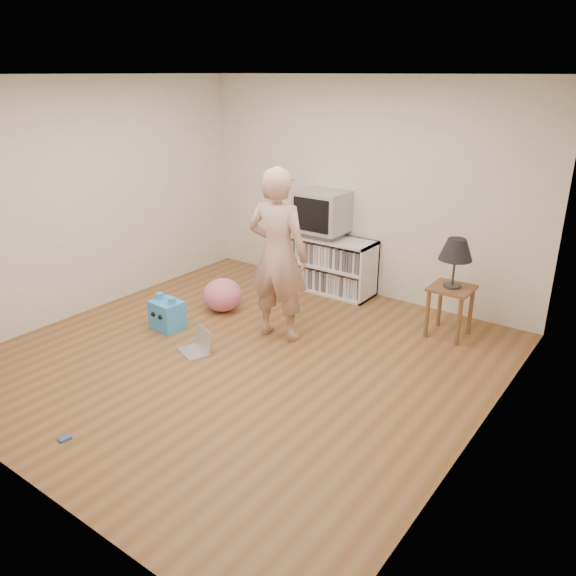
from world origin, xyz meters
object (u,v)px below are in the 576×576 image
at_px(crt_tv, 323,211).
at_px(dvd_deck, 322,233).
at_px(media_unit, 322,262).
at_px(plush_pink, 222,295).
at_px(person, 278,255).
at_px(plush_blue, 167,314).
at_px(laptop, 198,346).
at_px(side_table, 451,299).
at_px(table_lamp, 456,251).

bearing_deg(crt_tv, dvd_deck, 90.00).
bearing_deg(media_unit, dvd_deck, -90.00).
xyz_separation_m(crt_tv, plush_pink, (-0.54, -1.27, -0.83)).
xyz_separation_m(dvd_deck, person, (0.39, -1.44, 0.16)).
bearing_deg(dvd_deck, plush_blue, -109.09).
xyz_separation_m(dvd_deck, plush_pink, (-0.54, -1.28, -0.54)).
bearing_deg(laptop, media_unit, 109.42).
height_order(person, plush_blue, person).
distance_m(side_table, plush_blue, 3.02).
height_order(person, plush_pink, person).
bearing_deg(side_table, dvd_deck, 168.60).
bearing_deg(table_lamp, crt_tv, 168.70).
relative_size(person, laptop, 4.50).
relative_size(laptop, plush_blue, 1.03).
relative_size(plush_blue, plush_pink, 0.85).
bearing_deg(dvd_deck, side_table, -11.40).
bearing_deg(plush_blue, media_unit, 75.46).
bearing_deg(table_lamp, plush_pink, -159.10).
height_order(laptop, plush_blue, plush_blue).
bearing_deg(crt_tv, plush_blue, -109.12).
bearing_deg(plush_blue, person, 31.90).
bearing_deg(crt_tv, plush_pink, -113.07).
bearing_deg(person, plush_pink, -18.89).
bearing_deg(media_unit, plush_pink, -112.77).
xyz_separation_m(crt_tv, side_table, (1.84, -0.37, -0.60)).
relative_size(dvd_deck, table_lamp, 0.87).
xyz_separation_m(crt_tv, laptop, (-0.04, -2.19, -0.96)).
bearing_deg(plush_blue, dvd_deck, 75.32).
xyz_separation_m(dvd_deck, crt_tv, (-0.00, -0.00, 0.29)).
distance_m(dvd_deck, plush_blue, 2.19).
bearing_deg(laptop, crt_tv, 109.41).
height_order(dvd_deck, plush_pink, dvd_deck).
distance_m(dvd_deck, laptop, 2.30).
height_order(media_unit, plush_blue, media_unit).
xyz_separation_m(media_unit, crt_tv, (-0.00, -0.02, 0.67)).
bearing_deg(laptop, table_lamp, 64.64).
xyz_separation_m(person, plush_blue, (-1.09, -0.57, -0.73)).
relative_size(media_unit, person, 0.78).
bearing_deg(laptop, side_table, 64.64).
distance_m(crt_tv, plush_pink, 1.61).
bearing_deg(table_lamp, laptop, -135.73).
height_order(dvd_deck, side_table, dvd_deck).
bearing_deg(plush_pink, table_lamp, 20.90).
bearing_deg(crt_tv, side_table, -11.30).
distance_m(media_unit, side_table, 1.88).
relative_size(media_unit, plush_blue, 3.64).
relative_size(side_table, laptop, 1.38).
distance_m(person, plush_blue, 1.43).
distance_m(person, laptop, 1.21).
distance_m(dvd_deck, crt_tv, 0.29).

